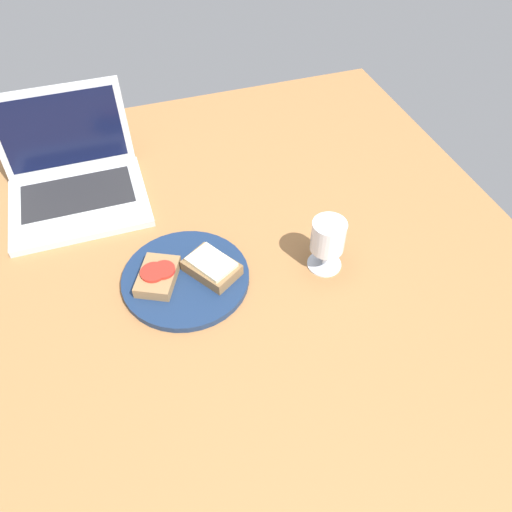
# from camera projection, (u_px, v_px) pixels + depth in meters

# --- Properties ---
(wooden_table) EXTENTS (1.40, 1.40, 0.03)m
(wooden_table) POSITION_uv_depth(u_px,v_px,m) (212.00, 277.00, 1.05)
(wooden_table) COLOR #9E6B3D
(wooden_table) RESTS_ON ground
(plate) EXTENTS (0.26, 0.26, 0.01)m
(plate) POSITION_uv_depth(u_px,v_px,m) (186.00, 278.00, 1.02)
(plate) COLOR navy
(plate) RESTS_ON wooden_table
(sandwich_with_tomato) EXTENTS (0.11, 0.12, 0.03)m
(sandwich_with_tomato) POSITION_uv_depth(u_px,v_px,m) (158.00, 275.00, 1.00)
(sandwich_with_tomato) COLOR #937047
(sandwich_with_tomato) RESTS_ON plate
(sandwich_with_cheese) EXTENTS (0.12, 0.13, 0.03)m
(sandwich_with_cheese) POSITION_uv_depth(u_px,v_px,m) (212.00, 267.00, 1.01)
(sandwich_with_cheese) COLOR brown
(sandwich_with_cheese) RESTS_ON plate
(wine_glass) EXTENTS (0.07, 0.07, 0.12)m
(wine_glass) POSITION_uv_depth(u_px,v_px,m) (328.00, 239.00, 1.00)
(wine_glass) COLOR white
(wine_glass) RESTS_ON wooden_table
(laptop) EXTENTS (0.31, 0.29, 0.22)m
(laptop) POSITION_uv_depth(u_px,v_px,m) (74.00, 181.00, 1.18)
(laptop) COLOR silver
(laptop) RESTS_ON wooden_table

